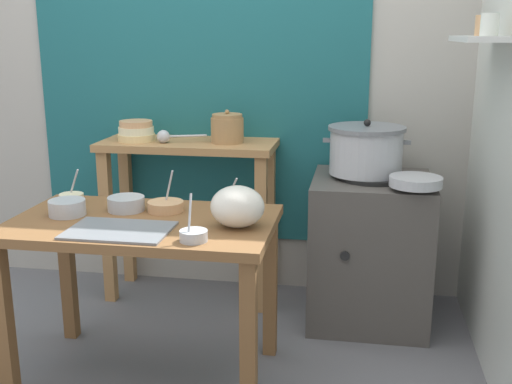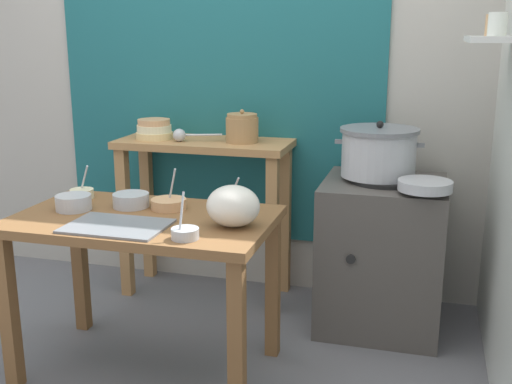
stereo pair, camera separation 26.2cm
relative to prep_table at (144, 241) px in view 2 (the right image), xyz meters
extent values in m
plane|color=slate|center=(0.12, 0.05, -0.61)|extent=(9.00, 9.00, 0.00)
cube|color=#B2ADA3|center=(0.22, 1.15, 0.69)|extent=(4.40, 0.10, 2.60)
cube|color=#1E6066|center=(-0.03, 1.09, 0.74)|extent=(1.90, 0.02, 2.10)
cube|color=silver|center=(1.37, 0.45, 0.84)|extent=(0.20, 0.56, 0.02)
cylinder|color=silver|center=(1.37, 0.30, 0.90)|extent=(0.07, 0.07, 0.09)
cylinder|color=tan|center=(1.37, 0.43, 0.89)|extent=(0.07, 0.07, 0.08)
cube|color=brown|center=(0.00, 0.00, 0.09)|extent=(1.10, 0.66, 0.04)
cube|color=brown|center=(-0.50, -0.28, -0.27)|extent=(0.06, 0.06, 0.68)
cube|color=brown|center=(0.50, -0.28, -0.27)|extent=(0.06, 0.06, 0.68)
cube|color=brown|center=(-0.50, 0.28, -0.27)|extent=(0.06, 0.06, 0.68)
cube|color=brown|center=(0.50, 0.28, -0.27)|extent=(0.06, 0.06, 0.68)
cube|color=#B27F4C|center=(-0.05, 0.88, 0.27)|extent=(0.96, 0.40, 0.04)
cube|color=#B27F4C|center=(-0.48, 0.73, -0.18)|extent=(0.06, 0.06, 0.86)
cube|color=#B27F4C|center=(0.38, 0.73, -0.18)|extent=(0.06, 0.06, 0.86)
cube|color=#B27F4C|center=(-0.48, 1.03, -0.18)|extent=(0.06, 0.06, 0.86)
cube|color=#B27F4C|center=(0.38, 1.03, -0.18)|extent=(0.06, 0.06, 0.86)
cube|color=#4C4742|center=(0.95, 0.75, -0.23)|extent=(0.60, 0.60, 0.76)
cylinder|color=black|center=(0.95, 0.75, 0.16)|extent=(0.36, 0.36, 0.02)
cylinder|color=black|center=(0.83, 0.44, -0.16)|extent=(0.04, 0.02, 0.04)
cylinder|color=#B7BABF|center=(0.91, 0.77, 0.28)|extent=(0.36, 0.36, 0.22)
cylinder|color=slate|center=(0.91, 0.77, 0.40)|extent=(0.39, 0.39, 0.02)
sphere|color=black|center=(0.91, 0.77, 0.43)|extent=(0.04, 0.04, 0.04)
cube|color=slate|center=(0.71, 0.77, 0.34)|extent=(0.04, 0.02, 0.02)
cube|color=slate|center=(1.11, 0.77, 0.34)|extent=(0.04, 0.02, 0.02)
cylinder|color=#A37A4C|center=(0.18, 0.88, 0.36)|extent=(0.18, 0.18, 0.13)
cylinder|color=#A37A4C|center=(0.18, 0.88, 0.43)|extent=(0.16, 0.16, 0.02)
sphere|color=#A37A4C|center=(0.18, 0.88, 0.46)|extent=(0.02, 0.02, 0.02)
cylinder|color=#E5C684|center=(-0.33, 0.85, 0.31)|extent=(0.20, 0.20, 0.04)
cylinder|color=beige|center=(-0.33, 0.85, 0.35)|extent=(0.19, 0.19, 0.04)
cylinder|color=tan|center=(-0.33, 0.85, 0.39)|extent=(0.18, 0.18, 0.03)
sphere|color=#B7BABF|center=(-0.16, 0.81, 0.33)|extent=(0.07, 0.07, 0.07)
cylinder|color=#B7BABF|center=(-0.03, 0.85, 0.33)|extent=(0.19, 0.08, 0.01)
cube|color=slate|center=(-0.03, -0.17, 0.12)|extent=(0.40, 0.28, 0.01)
ellipsoid|color=silver|center=(0.41, -0.03, 0.20)|extent=(0.22, 0.19, 0.17)
cylinder|color=#B7BABF|center=(1.15, 0.53, 0.19)|extent=(0.25, 0.25, 0.05)
cylinder|color=#B7BABF|center=(0.32, 0.21, 0.13)|extent=(0.11, 0.11, 0.04)
cylinder|color=beige|center=(0.32, 0.21, 0.15)|extent=(0.09, 0.09, 0.01)
cylinder|color=#B7BABF|center=(0.33, 0.23, 0.18)|extent=(0.08, 0.05, 0.14)
cylinder|color=tan|center=(0.06, 0.14, 0.13)|extent=(0.16, 0.16, 0.04)
cylinder|color=beige|center=(0.06, 0.14, 0.15)|extent=(0.13, 0.13, 0.01)
cylinder|color=#B7BABF|center=(0.07, 0.15, 0.20)|extent=(0.06, 0.04, 0.18)
cylinder|color=#B7BABF|center=(-0.12, 0.12, 0.14)|extent=(0.16, 0.16, 0.06)
cylinder|color=brown|center=(-0.12, 0.12, 0.17)|extent=(0.14, 0.14, 0.01)
cylinder|color=#B7BABF|center=(-0.34, 0.01, 0.14)|extent=(0.16, 0.16, 0.07)
cylinder|color=brown|center=(-0.34, 0.01, 0.17)|extent=(0.13, 0.13, 0.01)
cylinder|color=#B7BABF|center=(0.28, -0.23, 0.13)|extent=(0.11, 0.11, 0.04)
cylinder|color=#337238|center=(0.28, -0.23, 0.15)|extent=(0.09, 0.09, 0.01)
cylinder|color=#B7BABF|center=(0.27, -0.23, 0.20)|extent=(0.01, 0.07, 0.17)
cylinder|color=beige|center=(-0.41, 0.19, 0.13)|extent=(0.11, 0.11, 0.04)
cylinder|color=#337238|center=(-0.41, 0.19, 0.15)|extent=(0.09, 0.09, 0.01)
cylinder|color=#B7BABF|center=(-0.40, 0.21, 0.19)|extent=(0.09, 0.06, 0.16)
camera|label=1|loc=(0.88, -2.36, 0.86)|focal=43.50mm
camera|label=2|loc=(1.14, -2.30, 0.86)|focal=43.50mm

